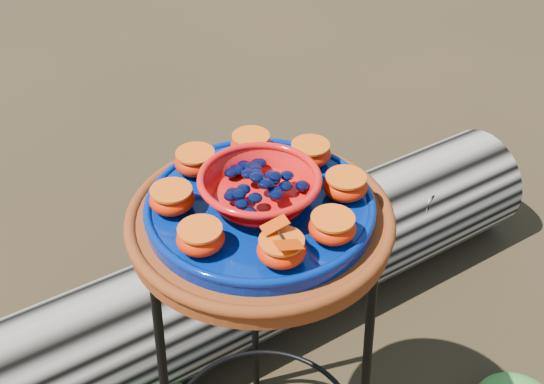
{
  "coord_description": "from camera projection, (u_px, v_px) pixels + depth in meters",
  "views": [
    {
      "loc": [
        -0.06,
        -0.84,
        1.43
      ],
      "look_at": [
        0.02,
        0.0,
        0.78
      ],
      "focal_mm": 45.0,
      "sensor_mm": 36.0,
      "label": 1
    }
  ],
  "objects": [
    {
      "name": "plant_stand",
      "position": [
        262.0,
        366.0,
        1.33
      ],
      "size": [
        0.44,
        0.44,
        0.7
      ],
      "primitive_type": null,
      "color": "black",
      "rests_on": "ground"
    },
    {
      "name": "terracotta_saucer",
      "position": [
        260.0,
        222.0,
        1.1
      ],
      "size": [
        0.42,
        0.42,
        0.03
      ],
      "primitive_type": "cylinder",
      "color": "#631F0F",
      "rests_on": "plant_stand"
    },
    {
      "name": "cobalt_plate",
      "position": [
        260.0,
        208.0,
        1.08
      ],
      "size": [
        0.36,
        0.36,
        0.02
      ],
      "primitive_type": "cylinder",
      "color": "#000C44",
      "rests_on": "terracotta_saucer"
    },
    {
      "name": "red_bowl",
      "position": [
        260.0,
        190.0,
        1.06
      ],
      "size": [
        0.18,
        0.18,
        0.05
      ],
      "primitive_type": null,
      "color": "red",
      "rests_on": "cobalt_plate"
    },
    {
      "name": "glass_gems",
      "position": [
        259.0,
        170.0,
        1.04
      ],
      "size": [
        0.14,
        0.14,
        0.02
      ],
      "primitive_type": null,
      "color": "black",
      "rests_on": "red_bowl"
    },
    {
      "name": "orange_half_0",
      "position": [
        281.0,
        250.0,
        0.96
      ],
      "size": [
        0.07,
        0.07,
        0.04
      ],
      "primitive_type": "ellipsoid",
      "color": "#A90C00",
      "rests_on": "cobalt_plate"
    },
    {
      "name": "orange_half_1",
      "position": [
        332.0,
        228.0,
        1.0
      ],
      "size": [
        0.07,
        0.07,
        0.04
      ],
      "primitive_type": "ellipsoid",
      "color": "#A90C00",
      "rests_on": "cobalt_plate"
    },
    {
      "name": "orange_half_2",
      "position": [
        345.0,
        186.0,
        1.08
      ],
      "size": [
        0.07,
        0.07,
        0.04
      ],
      "primitive_type": "ellipsoid",
      "color": "#A90C00",
      "rests_on": "cobalt_plate"
    },
    {
      "name": "orange_half_3",
      "position": [
        310.0,
        154.0,
        1.15
      ],
      "size": [
        0.07,
        0.07,
        0.04
      ],
      "primitive_type": "ellipsoid",
      "color": "#A90C00",
      "rests_on": "cobalt_plate"
    },
    {
      "name": "orange_half_4",
      "position": [
        251.0,
        145.0,
        1.17
      ],
      "size": [
        0.07,
        0.07,
        0.04
      ],
      "primitive_type": "ellipsoid",
      "color": "#A90C00",
      "rests_on": "cobalt_plate"
    },
    {
      "name": "orange_half_5",
      "position": [
        196.0,
        162.0,
        1.13
      ],
      "size": [
        0.07,
        0.07,
        0.04
      ],
      "primitive_type": "ellipsoid",
      "color": "#A90C00",
      "rests_on": "cobalt_plate"
    },
    {
      "name": "orange_half_6",
      "position": [
        172.0,
        199.0,
        1.05
      ],
      "size": [
        0.07,
        0.07,
        0.04
      ],
      "primitive_type": "ellipsoid",
      "color": "#A90C00",
      "rests_on": "cobalt_plate"
    },
    {
      "name": "orange_half_7",
      "position": [
        201.0,
        238.0,
        0.98
      ],
      "size": [
        0.07,
        0.07,
        0.04
      ],
      "primitive_type": "ellipsoid",
      "color": "#A90C00",
      "rests_on": "cobalt_plate"
    },
    {
      "name": "butterfly",
      "position": [
        282.0,
        236.0,
        0.94
      ],
      "size": [
        0.1,
        0.08,
        0.01
      ],
      "primitive_type": null,
      "rotation": [
        0.0,
        0.0,
        0.33
      ],
      "color": "#BD2B00",
      "rests_on": "orange_half_0"
    },
    {
      "name": "driftwood_log",
      "position": [
        262.0,
        275.0,
        1.8
      ],
      "size": [
        1.66,
        1.14,
        0.31
      ],
      "primitive_type": null,
      "rotation": [
        0.0,
        0.0,
        0.48
      ],
      "color": "black",
      "rests_on": "ground"
    },
    {
      "name": "foliage_back",
      "position": [
        212.0,
        284.0,
        1.9
      ],
      "size": [
        0.28,
        0.28,
        0.14
      ],
      "primitive_type": "ellipsoid",
      "color": "#366A28",
      "rests_on": "ground"
    }
  ]
}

